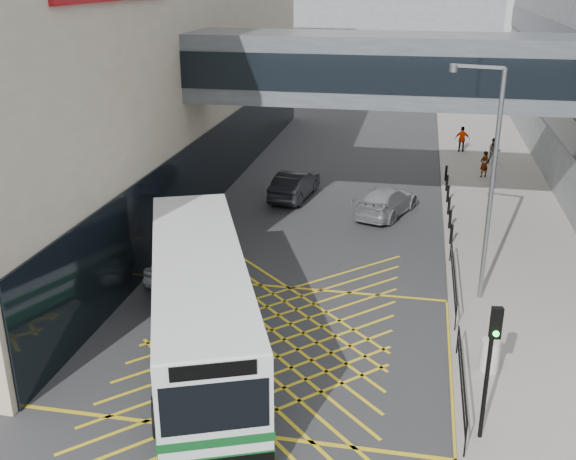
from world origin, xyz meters
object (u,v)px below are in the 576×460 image
Objects in this scene: car_white at (192,260)px; street_lamp at (488,172)px; car_silver at (386,201)px; litter_bin at (490,355)px; bus at (200,300)px; pedestrian_a at (484,164)px; car_dark at (295,185)px; pedestrian_c at (462,139)px; traffic_light at (491,355)px; pedestrian_b at (494,151)px.

car_white is 11.82m from street_lamp.
litter_bin is (3.94, -14.10, -0.08)m from car_silver.
bus reaches higher than pedestrian_a.
car_dark is (2.16, 10.90, 0.02)m from car_white.
pedestrian_c is at bearing -88.80° from car_silver.
bus is 1.46× the size of street_lamp.
traffic_light is 25.05m from pedestrian_a.
bus reaches higher than pedestrian_b.
traffic_light is at bearing 121.06° from car_dark.
pedestrian_c reaches higher than car_dark.
bus is at bearing 151.92° from traffic_light.
car_dark is at bearing 52.01° from pedestrian_c.
pedestrian_b is (11.17, 8.71, 0.23)m from car_dark.
pedestrian_a is at bearing 43.22° from bus.
car_dark is at bearing 119.48° from litter_bin.
street_lamp is at bearing 136.61° from car_dark.
pedestrian_a is 3.21m from pedestrian_b.
car_dark is 5.35m from car_silver.
car_silver is 0.56× the size of street_lamp.
car_white is at bearing -120.42° from pedestrian_b.
pedestrian_b is (11.20, 24.94, -0.85)m from bus.
car_white is 13.74m from traffic_light.
litter_bin is 21.53m from pedestrian_a.
pedestrian_b is at bearing -134.80° from car_dark.
traffic_light reaches higher than pedestrian_b.
car_dark is 11.77m from pedestrian_a.
pedestrian_c reaches higher than pedestrian_a.
street_lamp is 6.65m from litter_bin.
car_silver is 1.23× the size of traffic_light.
pedestrian_a is at bearing -144.29° from car_dark.
pedestrian_a is at bearing 86.35° from litter_bin.
car_white is 20.71m from pedestrian_a.
pedestrian_c reaches higher than litter_bin.
litter_bin is (9.01, 0.35, -1.17)m from bus.
street_lamp is (0.35, 8.50, 2.29)m from traffic_light.
traffic_light is 4.01m from litter_bin.
car_white is 4.56× the size of litter_bin.
pedestrian_c is (4.30, 13.38, 0.27)m from car_silver.
litter_bin is (8.98, -15.89, -0.09)m from car_dark.
car_dark reaches higher than litter_bin.
car_dark is (0.03, 16.23, -1.08)m from bus.
bus is 24.19m from pedestrian_a.
pedestrian_b reaches higher than car_white.
traffic_light is 2.28× the size of pedestrian_c.
car_dark reaches higher than car_white.
car_white is 11.11m from car_dark.
street_lamp is 4.97× the size of pedestrian_c.
car_silver is at bearing 105.62° from litter_bin.
street_lamp reaches higher than car_dark.
bus is at bearing -177.79° from litter_bin.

